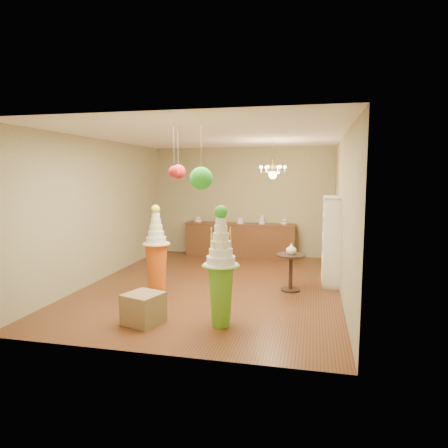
% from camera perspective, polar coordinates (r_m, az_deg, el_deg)
% --- Properties ---
extents(floor, '(6.50, 6.50, 0.00)m').
position_cam_1_polar(floor, '(8.30, -1.48, -8.71)').
color(floor, '#552D17').
rests_on(floor, ground).
extents(ceiling, '(6.50, 6.50, 0.00)m').
position_cam_1_polar(ceiling, '(8.02, -1.55, 12.40)').
color(ceiling, white).
rests_on(ceiling, ground).
extents(wall_back, '(5.00, 0.04, 3.00)m').
position_cam_1_polar(wall_back, '(11.19, 2.58, 3.19)').
color(wall_back, tan).
rests_on(wall_back, ground).
extents(wall_front, '(5.00, 0.04, 3.00)m').
position_cam_1_polar(wall_front, '(4.96, -10.78, -1.82)').
color(wall_front, tan).
rests_on(wall_front, ground).
extents(wall_left, '(0.04, 6.50, 3.00)m').
position_cam_1_polar(wall_left, '(8.96, -17.21, 1.92)').
color(wall_left, tan).
rests_on(wall_left, ground).
extents(wall_right, '(0.04, 6.50, 3.00)m').
position_cam_1_polar(wall_right, '(7.79, 16.61, 1.22)').
color(wall_right, tan).
rests_on(wall_right, ground).
extents(pedestal_green, '(0.56, 0.56, 1.81)m').
position_cam_1_polar(pedestal_green, '(5.97, -0.44, -7.88)').
color(pedestal_green, '#5DA324').
rests_on(pedestal_green, floor).
extents(pedestal_orange, '(0.54, 0.54, 1.72)m').
position_cam_1_polar(pedestal_orange, '(7.44, -9.59, -5.42)').
color(pedestal_orange, '#D65B18').
rests_on(pedestal_orange, floor).
extents(burlap_riser, '(0.64, 0.64, 0.46)m').
position_cam_1_polar(burlap_riser, '(6.33, -11.43, -11.71)').
color(burlap_riser, olive).
rests_on(burlap_riser, floor).
extents(sideboard, '(3.04, 0.54, 1.16)m').
position_cam_1_polar(sideboard, '(11.03, 2.30, -2.21)').
color(sideboard, '#58331B').
rests_on(sideboard, floor).
extents(shelving_unit, '(0.33, 1.20, 1.80)m').
position_cam_1_polar(shelving_unit, '(8.65, 15.05, -2.17)').
color(shelving_unit, white).
rests_on(shelving_unit, floor).
extents(round_table, '(0.57, 0.57, 0.73)m').
position_cam_1_polar(round_table, '(7.90, 9.53, -6.11)').
color(round_table, black).
rests_on(round_table, floor).
extents(vase, '(0.26, 0.26, 0.21)m').
position_cam_1_polar(vase, '(7.82, 9.58, -3.52)').
color(vase, white).
rests_on(vase, round_table).
extents(pom_red_left, '(0.22, 0.22, 0.81)m').
position_cam_1_polar(pom_red_left, '(6.36, -6.53, 7.46)').
color(pom_red_left, '#464232').
rests_on(pom_red_left, ceiling).
extents(pom_green_mid, '(0.33, 0.33, 0.96)m').
position_cam_1_polar(pom_green_mid, '(5.75, -3.28, 6.54)').
color(pom_green_mid, '#464232').
rests_on(pom_green_mid, ceiling).
extents(pom_red_right, '(0.17, 0.17, 0.78)m').
position_cam_1_polar(pom_red_right, '(5.95, -7.15, 7.47)').
color(pom_red_right, '#464232').
rests_on(pom_red_right, ceiling).
extents(chandelier, '(0.70, 0.70, 0.85)m').
position_cam_1_polar(chandelier, '(8.88, 6.99, 7.32)').
color(chandelier, gold).
rests_on(chandelier, ceiling).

